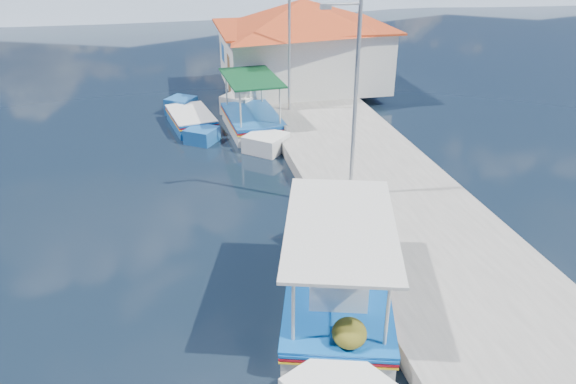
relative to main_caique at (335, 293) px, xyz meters
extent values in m
plane|color=black|center=(-2.61, 2.92, -0.52)|extent=(160.00, 160.00, 0.00)
cube|color=#A39F98|center=(3.29, 8.92, -0.27)|extent=(5.00, 44.00, 0.50)
cylinder|color=#A5A8AD|center=(1.19, -0.08, 0.13)|extent=(0.20, 0.20, 0.30)
cylinder|color=#A5A8AD|center=(1.19, 4.92, 0.13)|extent=(0.20, 0.20, 0.30)
cylinder|color=#A5A8AD|center=(1.19, 10.92, 0.13)|extent=(0.20, 0.20, 0.30)
cylinder|color=#A5A8AD|center=(1.19, 16.92, 0.13)|extent=(0.20, 0.20, 0.30)
cube|color=silver|center=(0.02, -0.08, -0.29)|extent=(3.50, 4.99, 0.99)
cube|color=silver|center=(-0.84, 2.79, -0.17)|extent=(2.24, 2.24, 1.09)
cube|color=#0D51AA|center=(0.02, -0.08, 0.17)|extent=(3.60, 5.14, 0.06)
cube|color=maroon|center=(0.02, -0.08, 0.08)|extent=(3.60, 5.14, 0.05)
cube|color=yellow|center=(0.02, -0.08, 0.01)|extent=(3.60, 5.14, 0.04)
cube|color=#0D51AA|center=(0.02, -0.08, 0.24)|extent=(3.61, 5.11, 0.05)
cube|color=brown|center=(0.02, -0.08, 0.21)|extent=(3.29, 4.85, 0.05)
cube|color=silver|center=(0.11, -0.38, 0.78)|extent=(1.60, 1.66, 1.15)
cube|color=silver|center=(0.11, -0.38, 1.38)|extent=(1.74, 1.79, 0.06)
cylinder|color=beige|center=(-1.40, 1.48, 1.04)|extent=(0.07, 0.07, 1.67)
cylinder|color=beige|center=(0.36, 2.00, 1.04)|extent=(0.07, 0.07, 1.67)
cylinder|color=beige|center=(-0.31, -2.16, 1.04)|extent=(0.07, 0.07, 1.67)
cylinder|color=beige|center=(1.45, -1.64, 1.04)|extent=(0.07, 0.07, 1.67)
cube|color=silver|center=(0.02, -0.08, 1.88)|extent=(3.61, 5.03, 0.07)
ellipsoid|color=#414312|center=(-0.80, 1.20, 0.51)|extent=(0.79, 0.87, 0.59)
ellipsoid|color=#414312|center=(-0.25, 1.91, 0.46)|extent=(0.67, 0.73, 0.50)
ellipsoid|color=#414312|center=(0.76, -1.82, 0.48)|extent=(0.71, 0.78, 0.53)
sphere|color=#F53A07|center=(0.84, 0.82, 0.99)|extent=(0.42, 0.42, 0.42)
cube|color=silver|center=(0.09, 12.86, -0.29)|extent=(2.29, 3.97, 0.98)
cube|color=silver|center=(0.24, 15.44, -0.17)|extent=(2.10, 2.10, 1.09)
cube|color=silver|center=(-0.06, 10.36, -0.29)|extent=(2.05, 2.05, 0.93)
cube|color=#0D51AA|center=(0.09, 12.86, 0.16)|extent=(2.36, 4.09, 0.06)
cube|color=maroon|center=(0.09, 12.86, 0.08)|extent=(2.36, 4.09, 0.05)
cube|color=yellow|center=(0.09, 12.86, 0.01)|extent=(2.36, 4.09, 0.04)
cube|color=#195399|center=(0.09, 12.86, 0.24)|extent=(2.38, 4.05, 0.05)
cube|color=brown|center=(0.09, 12.86, 0.20)|extent=(2.12, 3.88, 0.05)
cylinder|color=beige|center=(-0.65, 14.52, 1.03)|extent=(0.07, 0.07, 1.66)
cylinder|color=beige|center=(1.01, 14.42, 1.03)|extent=(0.07, 0.07, 1.66)
cylinder|color=beige|center=(-0.83, 11.29, 1.03)|extent=(0.07, 0.07, 1.66)
cylinder|color=beige|center=(0.82, 11.19, 1.03)|extent=(0.07, 0.07, 1.66)
cube|color=#0C3F20|center=(0.09, 12.86, 1.86)|extent=(2.40, 3.97, 0.07)
cube|color=#195399|center=(-2.55, 13.89, -0.32)|extent=(2.13, 3.34, 0.87)
cube|color=#195399|center=(-2.21, 15.94, -0.21)|extent=(1.65, 1.65, 0.96)
cube|color=#195399|center=(-2.88, 11.89, -0.32)|extent=(1.61, 1.61, 0.82)
cube|color=#0D51AA|center=(-2.55, 13.89, 0.08)|extent=(2.19, 3.44, 0.05)
cube|color=maroon|center=(-2.55, 13.89, 0.01)|extent=(2.19, 3.44, 0.05)
cube|color=yellow|center=(-2.55, 13.89, -0.05)|extent=(2.19, 3.44, 0.04)
cube|color=silver|center=(-2.55, 13.89, 0.15)|extent=(2.21, 3.42, 0.05)
cube|color=brown|center=(-2.55, 13.89, 0.12)|extent=(1.99, 3.26, 0.05)
cube|color=silver|center=(3.59, 17.92, 1.48)|extent=(8.00, 6.00, 3.00)
cube|color=#AD3C18|center=(3.59, 17.92, 3.03)|extent=(8.64, 6.48, 0.10)
pyramid|color=#AD3C18|center=(3.59, 17.92, 3.68)|extent=(10.49, 10.49, 1.40)
cube|color=brown|center=(-0.39, 16.92, 0.98)|extent=(0.06, 1.00, 2.00)
cube|color=#0D51AA|center=(-0.39, 19.42, 1.58)|extent=(0.06, 1.20, 0.90)
cylinder|color=#A5A8AD|center=(1.99, 4.92, 2.98)|extent=(0.12, 0.12, 6.00)
cylinder|color=#A5A8AD|center=(1.49, 4.92, 5.83)|extent=(1.00, 0.08, 0.08)
cube|color=#A5A8AD|center=(0.99, 4.92, 5.78)|extent=(0.30, 0.14, 0.14)
cylinder|color=#A5A8AD|center=(1.99, 13.92, 2.98)|extent=(0.12, 0.12, 6.00)
camera|label=1|loc=(-3.35, -9.99, 7.86)|focal=34.08mm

